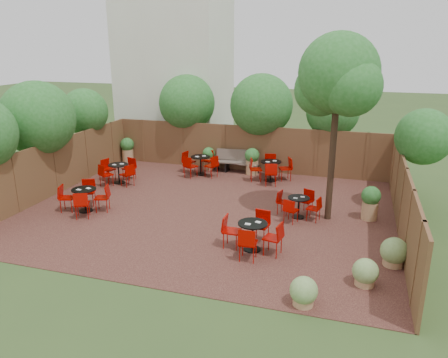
% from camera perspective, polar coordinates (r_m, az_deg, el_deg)
% --- Properties ---
extents(ground, '(80.00, 80.00, 0.00)m').
position_cam_1_polar(ground, '(14.76, -1.98, -4.13)').
color(ground, '#354F23').
rests_on(ground, ground).
extents(courtyard_paving, '(12.00, 10.00, 0.02)m').
position_cam_1_polar(courtyard_paving, '(14.76, -1.98, -4.10)').
color(courtyard_paving, '#381917').
rests_on(courtyard_paving, ground).
extents(fence_back, '(12.00, 0.08, 2.00)m').
position_cam_1_polar(fence_back, '(19.04, 2.91, 4.01)').
color(fence_back, brown).
rests_on(fence_back, ground).
extents(fence_left, '(0.08, 10.00, 2.00)m').
position_cam_1_polar(fence_left, '(17.27, -21.20, 1.40)').
color(fence_left, brown).
rests_on(fence_left, ground).
extents(fence_right, '(0.08, 10.00, 2.00)m').
position_cam_1_polar(fence_right, '(13.77, 22.33, -2.68)').
color(fence_right, brown).
rests_on(fence_right, ground).
extents(neighbour_building, '(5.00, 4.00, 8.00)m').
position_cam_1_polar(neighbour_building, '(22.85, -6.34, 13.81)').
color(neighbour_building, silver).
rests_on(neighbour_building, ground).
extents(overhang_foliage, '(15.39, 10.67, 2.71)m').
position_cam_1_polar(overhang_foliage, '(17.51, -6.61, 8.52)').
color(overhang_foliage, '#226320').
rests_on(overhang_foliage, ground).
extents(courtyard_tree, '(2.58, 2.48, 5.74)m').
position_cam_1_polar(courtyard_tree, '(13.43, 14.64, 12.45)').
color(courtyard_tree, black).
rests_on(courtyard_tree, courtyard_paving).
extents(park_bench_left, '(1.61, 0.68, 0.97)m').
position_cam_1_polar(park_bench_left, '(18.93, 1.25, 2.44)').
color(park_bench_left, brown).
rests_on(park_bench_left, courtyard_paving).
extents(park_bench_right, '(1.49, 0.64, 0.90)m').
position_cam_1_polar(park_bench_right, '(18.83, 2.40, 2.24)').
color(park_bench_right, brown).
rests_on(park_bench_right, courtyard_paving).
extents(bistro_tables, '(8.90, 7.92, 0.95)m').
position_cam_1_polar(bistro_tables, '(15.78, -3.19, -0.86)').
color(bistro_tables, black).
rests_on(bistro_tables, courtyard_paving).
extents(planters, '(11.41, 4.54, 1.15)m').
position_cam_1_polar(planters, '(18.03, 0.15, 1.99)').
color(planters, '#A98054').
rests_on(planters, courtyard_paving).
extents(low_shrubs, '(2.60, 3.08, 0.74)m').
position_cam_1_polar(low_shrubs, '(10.95, 17.57, -11.11)').
color(low_shrubs, '#A98054').
rests_on(low_shrubs, courtyard_paving).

